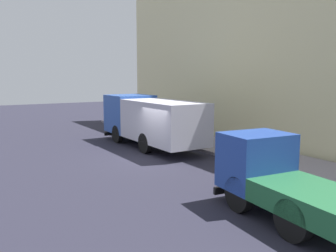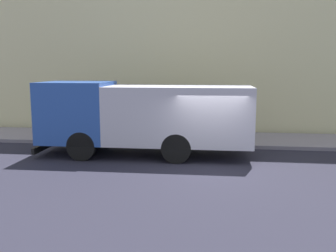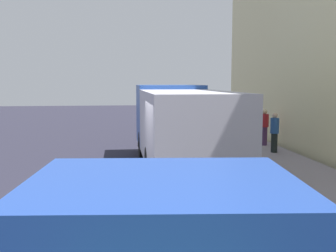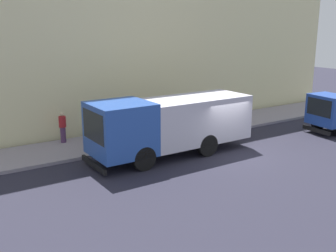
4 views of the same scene
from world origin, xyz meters
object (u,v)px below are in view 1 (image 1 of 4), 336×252
large_utility_truck (151,119)px  pedestrian_walking (189,121)px  street_sign_post (191,120)px  pedestrian_standing (178,118)px  small_flatbed_truck (280,179)px

large_utility_truck → pedestrian_walking: large_utility_truck is taller
pedestrian_walking → street_sign_post: street_sign_post is taller
pedestrian_walking → pedestrian_standing: bearing=-14.7°
pedestrian_standing → large_utility_truck: bearing=156.0°
small_flatbed_truck → pedestrian_standing: small_flatbed_truck is taller
small_flatbed_truck → street_sign_post: street_sign_post is taller
small_flatbed_truck → street_sign_post: (3.87, 9.97, 0.44)m
large_utility_truck → street_sign_post: large_utility_truck is taller
large_utility_truck → pedestrian_standing: size_ratio=5.05×
small_flatbed_truck → pedestrian_standing: bearing=72.9°
large_utility_truck → street_sign_post: size_ratio=3.56×
large_utility_truck → pedestrian_walking: 4.78m
street_sign_post → small_flatbed_truck: bearing=-111.2°
large_utility_truck → small_flatbed_truck: (-1.77, -11.09, -0.54)m
pedestrian_walking → street_sign_post: bearing=139.9°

